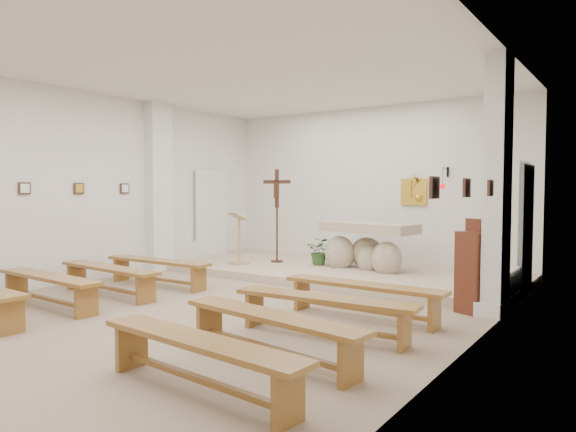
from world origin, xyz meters
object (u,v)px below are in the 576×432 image
Objects in this scene: bench_left_front at (158,266)px; bench_right_front at (363,292)px; crucifix_stand at (277,209)px; bench_left_third at (49,283)px; lectern at (239,238)px; bench_left_second at (109,274)px; bench_right_third at (271,325)px; bench_right_second at (323,306)px; donation_pedestal at (473,271)px; altar at (367,249)px; bench_right_fourth at (199,352)px.

bench_left_front is 4.00m from bench_right_front.
crucifix_stand is 4.90m from bench_left_third.
lectern is 3.08m from bench_left_second.
crucifix_stand reaches higher than bench_left_third.
lectern is 0.49× the size of bench_right_third.
bench_right_second is (4.00, 0.00, 0.00)m from bench_left_second.
donation_pedestal is 1.60m from bench_right_front.
donation_pedestal is 5.23m from bench_left_front.
lectern is at bearing -141.73° from crucifix_stand.
altar is 3.97m from bench_left_front.
bench_left_front is 4.48m from bench_right_third.
bench_left_third is (-4.00, -1.01, 0.00)m from bench_right_second.
bench_right_fourth is at bearing -67.42° from altar.
donation_pedestal is 0.59× the size of bench_right_front.
crucifix_stand is at bearing 76.32° from lectern.
bench_right_fourth is (0.00, -2.01, 0.00)m from bench_right_second.
bench_left_third and bench_right_fourth have the same top height.
bench_left_second is 4.13m from bench_right_third.
donation_pedestal is 3.35m from bench_right_third.
bench_right_fourth is (4.00, -2.01, 0.00)m from bench_left_second.
donation_pedestal is at bearing 33.82° from bench_left_third.
bench_right_front is 0.99× the size of bench_left_second.
bench_left_second is (-0.12, -3.06, -0.34)m from lectern.
altar is at bearing 162.93° from donation_pedestal.
donation_pedestal is (4.97, -0.90, -0.12)m from lectern.
lectern is 0.55× the size of crucifix_stand.
bench_right_fourth is (1.42, -6.03, -0.18)m from altar.
crucifix_stand is at bearing -163.41° from altar.
lectern is 0.49× the size of bench_right_fourth.
donation_pedestal is (4.51, -1.61, -0.72)m from crucifix_stand.
lectern is at bearing 131.70° from bench_right_fourth.
bench_right_front is (1.42, -3.02, -0.18)m from altar.
donation_pedestal is 6.00m from bench_left_third.
bench_right_third is (3.42, -4.77, -0.94)m from crucifix_stand.
altar reaches higher than bench_right_third.
altar is 1.54× the size of donation_pedestal.
crucifix_stand is 6.78m from bench_right_fourth.
altar reaches higher than bench_right_front.
crucifix_stand is at bearing 141.32° from bench_right_front.
altar is 0.90× the size of bench_right_fourth.
altar is 4.27m from bench_right_second.
bench_left_second is at bearing 175.69° from bench_right_second.
bench_left_front is 2.01m from bench_left_third.
crucifix_stand reaches higher than bench_right_third.
bench_right_front and bench_right_third have the same top height.
bench_right_second is at bearing 3.02° from bench_left_second.
bench_left_second is at bearing 157.56° from bench_right_fourth.
bench_left_front and bench_right_third have the same top height.
bench_left_front is 5.01m from bench_right_fourth.
crucifix_stand is at bearing 179.83° from donation_pedestal.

